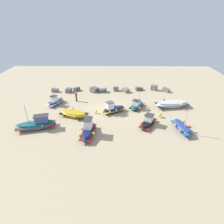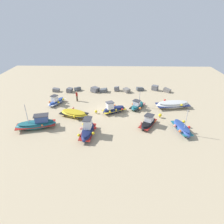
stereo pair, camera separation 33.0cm
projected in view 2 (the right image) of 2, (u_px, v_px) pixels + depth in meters
ground_plane at (109, 111)px, 28.63m from camera, size 53.80×53.80×0.00m
fishing_boat_0 at (37, 124)px, 24.07m from camera, size 5.22×2.83×3.45m
fishing_boat_1 at (113, 109)px, 27.82m from camera, size 3.76×2.78×1.83m
fishing_boat_2 at (74, 113)px, 26.94m from camera, size 4.43×3.03×0.85m
fishing_boat_3 at (173, 104)px, 29.31m from camera, size 5.49×2.61×1.08m
fishing_boat_4 at (137, 105)px, 29.19m from camera, size 2.80×3.42×2.55m
fishing_boat_5 at (88, 130)px, 22.61m from camera, size 2.05×4.13×2.19m
fishing_boat_6 at (148, 122)px, 24.60m from camera, size 2.89×3.65×1.55m
fishing_boat_7 at (56, 101)px, 30.37m from camera, size 2.44×3.46×1.67m
fishing_boat_8 at (182, 128)px, 23.35m from camera, size 1.95×3.88×3.36m
person_walking at (77, 96)px, 31.28m from camera, size 0.32×0.32×1.72m
breakwater_rocks at (111, 90)px, 35.49m from camera, size 22.19×2.63×1.15m
mooring_buoy_0 at (160, 115)px, 26.50m from camera, size 0.48×0.48×0.66m
mooring_buoy_1 at (96, 111)px, 27.68m from camera, size 0.39×0.39×0.53m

